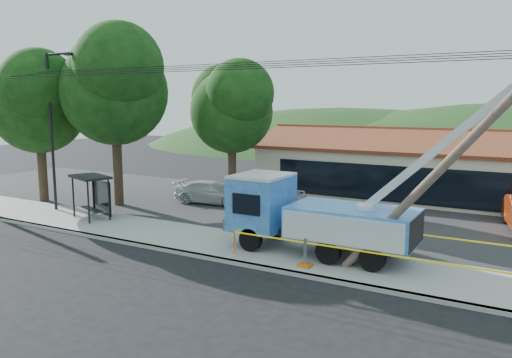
{
  "coord_description": "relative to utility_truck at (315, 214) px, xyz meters",
  "views": [
    {
      "loc": [
        10.13,
        -13.82,
        6.27
      ],
      "look_at": [
        -0.64,
        5.0,
        2.95
      ],
      "focal_mm": 35.0,
      "sensor_mm": 36.0,
      "label": 1
    }
  ],
  "objects": [
    {
      "name": "car_white",
      "position": [
        -9.66,
        6.49,
        -1.79
      ],
      "size": [
        4.94,
        2.51,
        1.37
      ],
      "primitive_type": "imported",
      "rotation": [
        0.0,
        0.0,
        1.7
      ],
      "color": "silver",
      "rests_on": "ground"
    },
    {
      "name": "tree_west_near",
      "position": [
        -14.36,
        3.35,
        5.73
      ],
      "size": [
        7.56,
        6.72,
        10.8
      ],
      "color": "#332316",
      "rests_on": "ground"
    },
    {
      "name": "bus_shelter",
      "position": [
        -12.72,
        -0.1,
        0.04
      ],
      "size": [
        2.75,
        2.19,
        2.31
      ],
      "rotation": [
        0.0,
        0.0,
        -0.34
      ],
      "color": "black",
      "rests_on": "ground"
    },
    {
      "name": "parking_lot",
      "position": [
        -2.36,
        7.35,
        -1.74
      ],
      "size": [
        60.0,
        12.0,
        0.1
      ],
      "primitive_type": "cube",
      "color": "#28282B",
      "rests_on": "ground"
    },
    {
      "name": "tree_lot",
      "position": [
        -9.36,
        8.35,
        4.42
      ],
      "size": [
        6.3,
        5.6,
        8.94
      ],
      "color": "#332316",
      "rests_on": "ground"
    },
    {
      "name": "car_silver",
      "position": [
        -4.47,
        5.45,
        -1.79
      ],
      "size": [
        2.01,
        4.63,
        1.56
      ],
      "primitive_type": "imported",
      "rotation": [
        0.0,
        0.0,
        0.04
      ],
      "color": "silver",
      "rests_on": "ground"
    },
    {
      "name": "streetlight",
      "position": [
        -16.14,
        0.35,
        3.51
      ],
      "size": [
        2.13,
        0.22,
        9.0
      ],
      "color": "black",
      "rests_on": "ground"
    },
    {
      "name": "leaning_pole",
      "position": [
        5.25,
        -1.04,
        2.66
      ],
      "size": [
        6.74,
        1.75,
        8.02
      ],
      "color": "brown",
      "rests_on": "ground"
    },
    {
      "name": "strip_mall",
      "position": [
        1.64,
        15.33,
        0.09
      ],
      "size": [
        22.5,
        8.53,
        4.67
      ],
      "color": "beige",
      "rests_on": "ground"
    },
    {
      "name": "ground",
      "position": [
        -2.36,
        -4.65,
        -1.79
      ],
      "size": [
        120.0,
        120.0,
        0.0
      ],
      "primitive_type": "plane",
      "color": "black",
      "rests_on": "ground"
    },
    {
      "name": "curb",
      "position": [
        -2.36,
        -2.55,
        -1.72
      ],
      "size": [
        60.0,
        0.25,
        0.15
      ],
      "primitive_type": "cube",
      "color": "#ABA6A0",
      "rests_on": "ground"
    },
    {
      "name": "caution_tape",
      "position": [
        2.92,
        -0.17,
        -0.91
      ],
      "size": [
        11.43,
        3.39,
        0.98
      ],
      "color": "orange",
      "rests_on": "ground"
    },
    {
      "name": "utility_truck",
      "position": [
        0.0,
        0.0,
        0.0
      ],
      "size": [
        12.22,
        4.14,
        8.08
      ],
      "color": "black",
      "rests_on": "ground"
    },
    {
      "name": "hill_west",
      "position": [
        -17.36,
        50.35,
        -1.79
      ],
      "size": [
        78.4,
        56.0,
        28.0
      ],
      "primitive_type": "ellipsoid",
      "color": "#163C17",
      "rests_on": "ground"
    },
    {
      "name": "sidewalk",
      "position": [
        -2.36,
        -0.65,
        -1.72
      ],
      "size": [
        60.0,
        4.0,
        0.15
      ],
      "primitive_type": "cube",
      "color": "#ABA6A0",
      "rests_on": "ground"
    },
    {
      "name": "tree_west_far",
      "position": [
        -19.36,
        1.85,
        4.75
      ],
      "size": [
        6.84,
        6.08,
        9.48
      ],
      "color": "#332316",
      "rests_on": "ground"
    }
  ]
}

